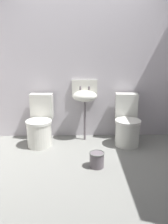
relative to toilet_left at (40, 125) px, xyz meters
The scene contains 6 objects.
ground_plane 1.20m from the toilet_left, 53.04° to the right, with size 3.48×2.92×0.08m, color gray.
wall_back 1.14m from the toilet_left, 30.31° to the left, with size 3.48×0.10×2.27m, color #BAB4BB.
toilet_left is the anchor object (origin of this frame).
toilet_right 1.39m from the toilet_left, ahead, with size 0.43×0.61×0.78m.
sink 0.86m from the toilet_left, 14.74° to the left, with size 0.42×0.35×0.99m.
bucket 1.18m from the toilet_left, 42.80° to the right, with size 0.20×0.20×0.21m.
Camera 1 is at (-0.07, -2.76, 1.58)m, focal length 38.97 mm.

